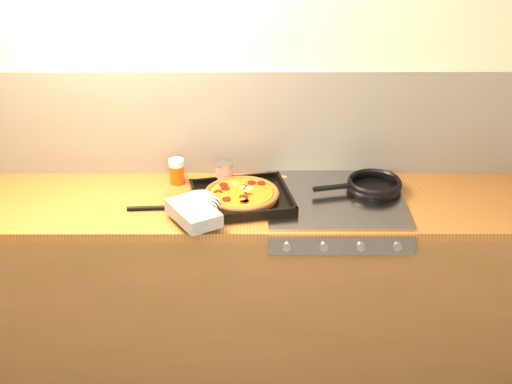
{
  "coord_description": "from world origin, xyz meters",
  "views": [
    {
      "loc": [
        0.1,
        -1.7,
        2.35
      ],
      "look_at": [
        0.1,
        1.08,
        0.95
      ],
      "focal_mm": 50.0,
      "sensor_mm": 36.0,
      "label": 1
    }
  ],
  "objects_px": {
    "juice_glass": "(177,171)",
    "pizza_on_tray": "(228,199)",
    "frying_pan": "(373,185)",
    "tomato_can": "(224,175)"
  },
  "relations": [
    {
      "from": "juice_glass",
      "to": "pizza_on_tray",
      "type": "bearing_deg",
      "value": -45.36
    },
    {
      "from": "pizza_on_tray",
      "to": "juice_glass",
      "type": "xyz_separation_m",
      "value": [
        -0.25,
        0.25,
        0.02
      ]
    },
    {
      "from": "tomato_can",
      "to": "juice_glass",
      "type": "xyz_separation_m",
      "value": [
        -0.22,
        0.03,
        0.0
      ]
    },
    {
      "from": "juice_glass",
      "to": "tomato_can",
      "type": "bearing_deg",
      "value": -7.13
    },
    {
      "from": "pizza_on_tray",
      "to": "tomato_can",
      "type": "xyz_separation_m",
      "value": [
        -0.03,
        0.22,
        0.01
      ]
    },
    {
      "from": "frying_pan",
      "to": "juice_glass",
      "type": "height_order",
      "value": "juice_glass"
    },
    {
      "from": "frying_pan",
      "to": "juice_glass",
      "type": "relative_size",
      "value": 3.65
    },
    {
      "from": "pizza_on_tray",
      "to": "juice_glass",
      "type": "height_order",
      "value": "juice_glass"
    },
    {
      "from": "tomato_can",
      "to": "juice_glass",
      "type": "relative_size",
      "value": 0.95
    },
    {
      "from": "juice_glass",
      "to": "frying_pan",
      "type": "bearing_deg",
      "value": -6.22
    }
  ]
}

